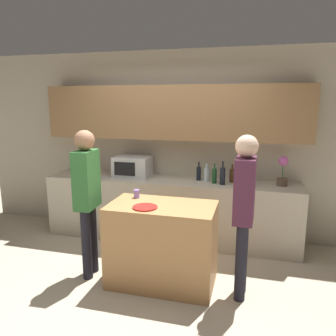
{
  "coord_description": "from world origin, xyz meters",
  "views": [
    {
      "loc": [
        1.13,
        -2.98,
        1.98
      ],
      "look_at": [
        0.22,
        0.47,
        1.25
      ],
      "focal_mm": 35.0,
      "sensor_mm": 36.0,
      "label": 1
    }
  ],
  "objects_px": {
    "potted_plant": "(283,171)",
    "bottle_1": "(207,174)",
    "bottle_3": "(222,176)",
    "cup_0": "(137,194)",
    "person_center": "(87,191)",
    "bottle_5": "(241,174)",
    "person_left": "(244,203)",
    "toaster": "(85,168)",
    "plate_on_island": "(145,207)",
    "bottle_2": "(214,176)",
    "bottle_6": "(250,177)",
    "bottle_0": "(199,173)",
    "microwave": "(133,166)",
    "bottle_4": "(232,175)"
  },
  "relations": [
    {
      "from": "bottle_3",
      "to": "cup_0",
      "type": "bearing_deg",
      "value": -134.49
    },
    {
      "from": "person_left",
      "to": "microwave",
      "type": "bearing_deg",
      "value": 54.96
    },
    {
      "from": "toaster",
      "to": "person_left",
      "type": "relative_size",
      "value": 0.16
    },
    {
      "from": "bottle_1",
      "to": "person_center",
      "type": "bearing_deg",
      "value": -131.78
    },
    {
      "from": "bottle_4",
      "to": "person_left",
      "type": "bearing_deg",
      "value": -80.92
    },
    {
      "from": "potted_plant",
      "to": "bottle_3",
      "type": "distance_m",
      "value": 0.78
    },
    {
      "from": "bottle_6",
      "to": "person_center",
      "type": "relative_size",
      "value": 0.19
    },
    {
      "from": "bottle_1",
      "to": "bottle_3",
      "type": "relative_size",
      "value": 0.78
    },
    {
      "from": "bottle_3",
      "to": "person_center",
      "type": "xyz_separation_m",
      "value": [
        -1.38,
        -1.13,
        -0.01
      ]
    },
    {
      "from": "potted_plant",
      "to": "person_left",
      "type": "height_order",
      "value": "person_left"
    },
    {
      "from": "bottle_6",
      "to": "bottle_3",
      "type": "bearing_deg",
      "value": -176.35
    },
    {
      "from": "bottle_5",
      "to": "person_left",
      "type": "xyz_separation_m",
      "value": [
        0.08,
        -1.28,
        -0.01
      ]
    },
    {
      "from": "bottle_2",
      "to": "toaster",
      "type": "bearing_deg",
      "value": 177.01
    },
    {
      "from": "bottle_4",
      "to": "person_left",
      "type": "relative_size",
      "value": 0.15
    },
    {
      "from": "bottle_6",
      "to": "bottle_1",
      "type": "bearing_deg",
      "value": 167.33
    },
    {
      "from": "bottle_3",
      "to": "bottle_0",
      "type": "bearing_deg",
      "value": 154.44
    },
    {
      "from": "bottle_0",
      "to": "bottle_5",
      "type": "bearing_deg",
      "value": 0.24
    },
    {
      "from": "plate_on_island",
      "to": "cup_0",
      "type": "relative_size",
      "value": 2.8
    },
    {
      "from": "microwave",
      "to": "bottle_1",
      "type": "height_order",
      "value": "microwave"
    },
    {
      "from": "bottle_2",
      "to": "person_left",
      "type": "height_order",
      "value": "person_left"
    },
    {
      "from": "bottle_0",
      "to": "bottle_6",
      "type": "bearing_deg",
      "value": -11.57
    },
    {
      "from": "toaster",
      "to": "bottle_0",
      "type": "relative_size",
      "value": 0.99
    },
    {
      "from": "bottle_6",
      "to": "plate_on_island",
      "type": "relative_size",
      "value": 1.25
    },
    {
      "from": "potted_plant",
      "to": "person_center",
      "type": "bearing_deg",
      "value": -149.2
    },
    {
      "from": "potted_plant",
      "to": "bottle_5",
      "type": "bearing_deg",
      "value": 178.15
    },
    {
      "from": "plate_on_island",
      "to": "cup_0",
      "type": "xyz_separation_m",
      "value": [
        -0.21,
        0.32,
        0.04
      ]
    },
    {
      "from": "bottle_1",
      "to": "cup_0",
      "type": "relative_size",
      "value": 2.66
    },
    {
      "from": "plate_on_island",
      "to": "person_center",
      "type": "relative_size",
      "value": 0.15
    },
    {
      "from": "microwave",
      "to": "cup_0",
      "type": "height_order",
      "value": "microwave"
    },
    {
      "from": "person_left",
      "to": "person_center",
      "type": "height_order",
      "value": "person_center"
    },
    {
      "from": "bottle_6",
      "to": "person_center",
      "type": "bearing_deg",
      "value": -146.43
    },
    {
      "from": "microwave",
      "to": "bottle_5",
      "type": "relative_size",
      "value": 1.68
    },
    {
      "from": "bottle_0",
      "to": "bottle_5",
      "type": "height_order",
      "value": "bottle_5"
    },
    {
      "from": "bottle_0",
      "to": "bottle_1",
      "type": "relative_size",
      "value": 1.07
    },
    {
      "from": "bottle_1",
      "to": "bottle_6",
      "type": "relative_size",
      "value": 0.76
    },
    {
      "from": "bottle_1",
      "to": "cup_0",
      "type": "xyz_separation_m",
      "value": [
        -0.65,
        -1.05,
        -0.04
      ]
    },
    {
      "from": "bottle_1",
      "to": "bottle_6",
      "type": "height_order",
      "value": "bottle_6"
    },
    {
      "from": "person_left",
      "to": "bottle_1",
      "type": "bearing_deg",
      "value": 26.05
    },
    {
      "from": "bottle_2",
      "to": "plate_on_island",
      "type": "bearing_deg",
      "value": -113.72
    },
    {
      "from": "potted_plant",
      "to": "bottle_1",
      "type": "height_order",
      "value": "potted_plant"
    },
    {
      "from": "toaster",
      "to": "bottle_3",
      "type": "height_order",
      "value": "bottle_3"
    },
    {
      "from": "toaster",
      "to": "person_left",
      "type": "xyz_separation_m",
      "value": [
        2.43,
        -1.27,
        0.02
      ]
    },
    {
      "from": "bottle_0",
      "to": "cup_0",
      "type": "xyz_separation_m",
      "value": [
        -0.54,
        -1.06,
        -0.04
      ]
    },
    {
      "from": "person_center",
      "to": "cup_0",
      "type": "bearing_deg",
      "value": 111.4
    },
    {
      "from": "toaster",
      "to": "plate_on_island",
      "type": "distance_m",
      "value": 1.99
    },
    {
      "from": "potted_plant",
      "to": "bottle_1",
      "type": "bearing_deg",
      "value": 179.8
    },
    {
      "from": "plate_on_island",
      "to": "potted_plant",
      "type": "bearing_deg",
      "value": 43.72
    },
    {
      "from": "bottle_6",
      "to": "person_left",
      "type": "distance_m",
      "value": 1.14
    },
    {
      "from": "bottle_6",
      "to": "toaster",
      "type": "bearing_deg",
      "value": 177.02
    },
    {
      "from": "plate_on_island",
      "to": "person_center",
      "type": "height_order",
      "value": "person_center"
    }
  ]
}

